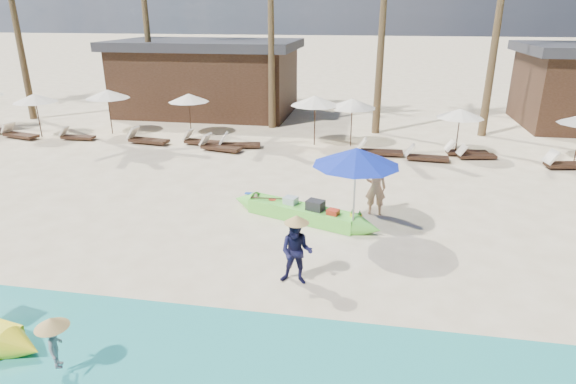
# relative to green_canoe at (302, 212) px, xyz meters

# --- Properties ---
(ground) EXTENTS (240.00, 240.00, 0.00)m
(ground) POSITION_rel_green_canoe_xyz_m (-0.05, -2.39, -0.24)
(ground) COLOR #F9E3B8
(ground) RESTS_ON ground
(green_canoe) EXTENTS (5.30, 2.21, 0.70)m
(green_canoe) POSITION_rel_green_canoe_xyz_m (0.00, 0.00, 0.00)
(green_canoe) COLOR #6BE846
(green_canoe) RESTS_ON ground
(tourist) EXTENTS (0.64, 0.44, 1.72)m
(tourist) POSITION_rel_green_canoe_xyz_m (2.13, 0.82, 0.62)
(tourist) COLOR tan
(tourist) RESTS_ON ground
(vendor_green) EXTENTS (0.79, 0.62, 1.57)m
(vendor_green) POSITION_rel_green_canoe_xyz_m (0.39, -3.57, 0.55)
(vendor_green) COLOR #131334
(vendor_green) RESTS_ON ground
(vendor_yellow) EXTENTS (0.52, 0.64, 0.86)m
(vendor_yellow) POSITION_rel_green_canoe_xyz_m (-3.13, -7.26, 0.37)
(vendor_yellow) COLOR gray
(vendor_yellow) RESTS_ON ground
(blue_umbrella) EXTENTS (2.35, 2.35, 2.53)m
(blue_umbrella) POSITION_rel_green_canoe_xyz_m (1.54, -0.79, 2.05)
(blue_umbrella) COLOR #99999E
(blue_umbrella) RESTS_ON ground
(resort_parasol_2) EXTENTS (2.08, 2.08, 2.14)m
(resort_parasol_2) POSITION_rel_green_canoe_xyz_m (-14.34, 7.82, 1.69)
(resort_parasol_2) COLOR #3C2518
(resort_parasol_2) RESTS_ON ground
(lounger_2_left) EXTENTS (2.05, 1.03, 0.67)m
(lounger_2_left) POSITION_rel_green_canoe_xyz_m (-15.25, 7.37, -0.01)
(lounger_2_left) COLOR #3C2518
(lounger_2_left) RESTS_ON ground
(resort_parasol_3) EXTENTS (2.17, 2.17, 2.24)m
(resort_parasol_3) POSITION_rel_green_canoe_xyz_m (-11.20, 9.06, 1.78)
(resort_parasol_3) COLOR #3C2518
(resort_parasol_3) RESTS_ON ground
(lounger_3_left) EXTENTS (1.69, 0.58, 0.57)m
(lounger_3_left) POSITION_rel_green_canoe_xyz_m (-12.29, 7.55, -0.05)
(lounger_3_left) COLOR #3C2518
(lounger_3_left) RESTS_ON ground
(lounger_3_right) EXTENTS (2.07, 0.87, 0.68)m
(lounger_3_right) POSITION_rel_green_canoe_xyz_m (-8.58, 7.48, -0.01)
(lounger_3_right) COLOR #3C2518
(lounger_3_right) RESTS_ON ground
(resort_parasol_4) EXTENTS (2.02, 2.02, 2.08)m
(resort_parasol_4) POSITION_rel_green_canoe_xyz_m (-7.13, 9.53, 1.64)
(resort_parasol_4) COLOR #3C2518
(resort_parasol_4) RESTS_ON ground
(lounger_4_left) EXTENTS (1.91, 0.83, 0.63)m
(lounger_4_left) POSITION_rel_green_canoe_xyz_m (-5.97, 7.72, -0.03)
(lounger_4_left) COLOR #3C2518
(lounger_4_left) RESTS_ON ground
(lounger_4_right) EXTENTS (2.01, 1.01, 0.65)m
(lounger_4_right) POSITION_rel_green_canoe_xyz_m (-4.83, 6.88, -0.02)
(lounger_4_right) COLOR #3C2518
(lounger_4_right) RESTS_ON ground
(resort_parasol_5) EXTENTS (2.25, 2.25, 2.31)m
(resort_parasol_5) POSITION_rel_green_canoe_xyz_m (-0.72, 8.66, 1.85)
(resort_parasol_5) COLOR #3C2518
(resort_parasol_5) RESTS_ON ground
(lounger_5_left) EXTENTS (1.94, 0.92, 0.63)m
(lounger_5_left) POSITION_rel_green_canoe_xyz_m (-4.10, 7.48, -0.02)
(lounger_5_left) COLOR #3C2518
(lounger_5_left) RESTS_ON ground
(resort_parasol_6) EXTENTS (2.16, 2.16, 2.22)m
(resort_parasol_6) POSITION_rel_green_canoe_xyz_m (0.97, 8.72, 1.77)
(resort_parasol_6) COLOR #3C2518
(resort_parasol_6) RESTS_ON ground
(lounger_6_left) EXTENTS (1.98, 0.63, 0.67)m
(lounger_6_left) POSITION_rel_green_canoe_xyz_m (2.20, 7.36, -0.01)
(lounger_6_left) COLOR #3C2518
(lounger_6_left) RESTS_ON ground
(lounger_6_right) EXTENTS (1.82, 0.66, 0.61)m
(lounger_6_right) POSITION_rel_green_canoe_xyz_m (4.14, 6.90, -0.03)
(lounger_6_right) COLOR #3C2518
(lounger_6_right) RESTS_ON ground
(resort_parasol_7) EXTENTS (1.99, 1.99, 2.05)m
(resort_parasol_7) POSITION_rel_green_canoe_xyz_m (5.55, 8.01, 1.61)
(resort_parasol_7) COLOR #3C2518
(resort_parasol_7) RESTS_ON ground
(lounger_7_left) EXTENTS (1.86, 0.74, 0.62)m
(lounger_7_left) POSITION_rel_green_canoe_xyz_m (5.91, 8.01, -0.03)
(lounger_7_left) COLOR #3C2518
(lounger_7_left) RESTS_ON ground
(lounger_7_right) EXTENTS (1.69, 0.79, 0.55)m
(lounger_7_right) POSITION_rel_green_canoe_xyz_m (6.26, 7.55, -0.05)
(lounger_7_right) COLOR #3C2518
(lounger_7_right) RESTS_ON ground
(lounger_8_left) EXTENTS (2.07, 0.96, 0.68)m
(lounger_8_left) POSITION_rel_green_canoe_xyz_m (9.63, 6.79, -0.01)
(lounger_8_left) COLOR #3C2518
(lounger_8_left) RESTS_ON ground
(pavilion_west) EXTENTS (10.80, 6.60, 4.30)m
(pavilion_west) POSITION_rel_green_canoe_xyz_m (-8.05, 15.11, 1.95)
(pavilion_west) COLOR #3C2518
(pavilion_west) RESTS_ON ground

